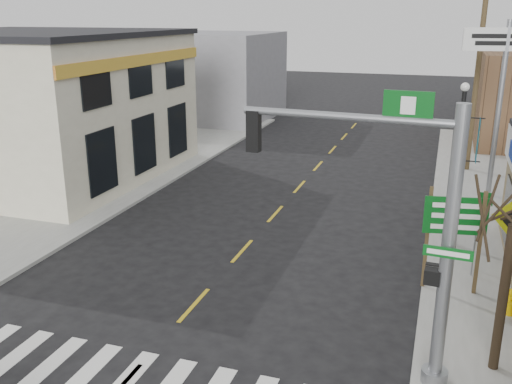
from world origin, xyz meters
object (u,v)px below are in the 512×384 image
(dance_center_sign, at_px, (504,67))
(traffic_signal_pole, at_px, (412,218))
(fire_hydrant, at_px, (511,301))
(utility_pole_far, at_px, (478,68))
(guide_sign, at_px, (455,227))
(lamp_post, at_px, (460,154))

(dance_center_sign, bearing_deg, traffic_signal_pole, -108.99)
(fire_hydrant, relative_size, utility_pole_far, 0.08)
(guide_sign, xyz_separation_m, utility_pole_far, (0.77, 14.38, 3.14))
(traffic_signal_pole, height_order, dance_center_sign, dance_center_sign)
(traffic_signal_pole, bearing_deg, utility_pole_far, 89.09)
(fire_hydrant, bearing_deg, guide_sign, 147.76)
(traffic_signal_pole, relative_size, utility_pole_far, 0.63)
(fire_hydrant, distance_m, utility_pole_far, 16.10)
(fire_hydrant, bearing_deg, lamp_post, 108.17)
(lamp_post, distance_m, utility_pole_far, 10.89)
(traffic_signal_pole, distance_m, lamp_post, 8.42)
(fire_hydrant, distance_m, dance_center_sign, 12.22)
(guide_sign, bearing_deg, traffic_signal_pole, -112.06)
(lamp_post, bearing_deg, fire_hydrant, -89.40)
(guide_sign, bearing_deg, lamp_post, 79.26)
(fire_hydrant, height_order, lamp_post, lamp_post)
(fire_hydrant, height_order, dance_center_sign, dance_center_sign)
(fire_hydrant, bearing_deg, utility_pole_far, 92.99)
(guide_sign, height_order, lamp_post, lamp_post)
(traffic_signal_pole, xyz_separation_m, utility_pole_far, (1.76, 19.05, 1.37))
(traffic_signal_pole, xyz_separation_m, lamp_post, (1.03, 8.35, -0.50))
(guide_sign, relative_size, utility_pole_far, 0.31)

